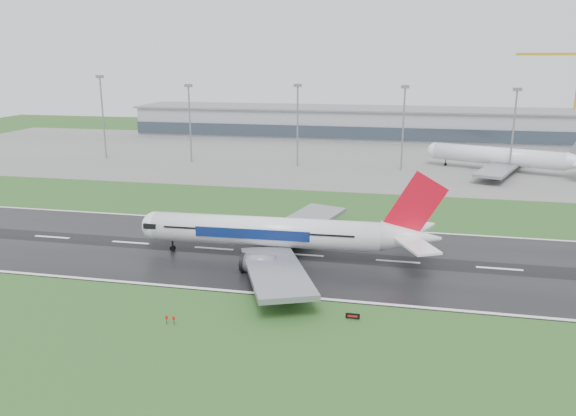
# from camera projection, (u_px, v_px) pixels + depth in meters

# --- Properties ---
(ground) EXTENTS (520.00, 520.00, 0.00)m
(ground) POSITION_uv_depth(u_px,v_px,m) (303.00, 255.00, 120.95)
(ground) COLOR #234D1C
(ground) RESTS_ON ground
(runway) EXTENTS (400.00, 45.00, 0.10)m
(runway) POSITION_uv_depth(u_px,v_px,m) (303.00, 255.00, 120.93)
(runway) COLOR black
(runway) RESTS_ON ground
(apron) EXTENTS (400.00, 130.00, 0.08)m
(apron) POSITION_uv_depth(u_px,v_px,m) (356.00, 157.00, 239.13)
(apron) COLOR slate
(apron) RESTS_ON ground
(terminal) EXTENTS (240.00, 36.00, 15.00)m
(terminal) POSITION_uv_depth(u_px,v_px,m) (367.00, 124.00, 293.93)
(terminal) COLOR gray
(terminal) RESTS_ON ground
(main_airliner) EXTENTS (65.07, 62.16, 18.64)m
(main_airliner) POSITION_uv_depth(u_px,v_px,m) (286.00, 215.00, 116.89)
(main_airliner) COLOR white
(main_airliner) RESTS_ON runway
(parked_airliner) EXTENTS (77.50, 75.00, 18.01)m
(parked_airliner) POSITION_uv_depth(u_px,v_px,m) (506.00, 147.00, 206.86)
(parked_airliner) COLOR white
(parked_airliner) RESTS_ON apron
(runway_sign) EXTENTS (2.27, 0.95, 1.04)m
(runway_sign) POSITION_uv_depth(u_px,v_px,m) (353.00, 316.00, 91.19)
(runway_sign) COLOR black
(runway_sign) RESTS_ON ground
(floodmast_0) EXTENTS (0.64, 0.64, 32.87)m
(floodmast_0) POSITION_uv_depth(u_px,v_px,m) (103.00, 119.00, 231.47)
(floodmast_0) COLOR gray
(floodmast_0) RESTS_ON ground
(floodmast_1) EXTENTS (0.64, 0.64, 29.72)m
(floodmast_1) POSITION_uv_depth(u_px,v_px,m) (190.00, 125.00, 224.39)
(floodmast_1) COLOR gray
(floodmast_1) RESTS_ON ground
(floodmast_2) EXTENTS (0.64, 0.64, 30.21)m
(floodmast_2) POSITION_uv_depth(u_px,v_px,m) (298.00, 127.00, 215.69)
(floodmast_2) COLOR gray
(floodmast_2) RESTS_ON ground
(floodmast_3) EXTENTS (0.64, 0.64, 30.09)m
(floodmast_3) POSITION_uv_depth(u_px,v_px,m) (403.00, 130.00, 207.84)
(floodmast_3) COLOR gray
(floodmast_3) RESTS_ON ground
(floodmast_4) EXTENTS (0.64, 0.64, 29.62)m
(floodmast_4) POSITION_uv_depth(u_px,v_px,m) (513.00, 134.00, 200.29)
(floodmast_4) COLOR gray
(floodmast_4) RESTS_ON ground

